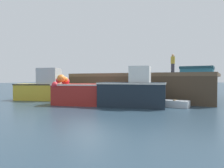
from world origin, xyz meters
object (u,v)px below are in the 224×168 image
object	(u,v)px
fishing_boat_near_left	(44,88)
fishing_boat_mid	(133,92)
rowboat	(175,104)
fishing_boat_near_right	(77,93)
mooring_buoy_foreground	(27,96)
dockworker	(173,64)

from	to	relation	value
fishing_boat_near_left	fishing_boat_mid	size ratio (longest dim) A/B	1.06
fishing_boat_mid	rowboat	distance (m)	2.60
rowboat	fishing_boat_near_left	bearing A→B (deg)	-173.86
fishing_boat_near_right	rowboat	distance (m)	6.09
fishing_boat_near_left	mooring_buoy_foreground	distance (m)	1.65
fishing_boat_near_left	rowboat	size ratio (longest dim) A/B	2.78
rowboat	fishing_boat_mid	bearing A→B (deg)	-152.57
rowboat	dockworker	world-z (taller)	dockworker
rowboat	dockworker	xyz separation A→B (m)	(-1.32, 5.22, 2.72)
fishing_boat_near_left	fishing_boat_mid	bearing A→B (deg)	-0.79
mooring_buoy_foreground	dockworker	bearing A→B (deg)	34.02
fishing_boat_mid	dockworker	xyz separation A→B (m)	(0.90, 6.38, 2.01)
fishing_boat_near_left	rowboat	world-z (taller)	fishing_boat_near_left
rowboat	mooring_buoy_foreground	size ratio (longest dim) A/B	2.53
fishing_boat_near_left	fishing_boat_mid	world-z (taller)	fishing_boat_near_left
fishing_boat_mid	dockworker	size ratio (longest dim) A/B	2.55
fishing_boat_near_left	rowboat	xyz separation A→B (m)	(9.75, 1.05, -0.72)
fishing_boat_near_right	fishing_boat_near_left	bearing A→B (deg)	166.77
fishing_boat_near_left	dockworker	distance (m)	10.70
fishing_boat_near_left	mooring_buoy_foreground	xyz separation A→B (m)	(-1.47, -0.41, -0.64)
fishing_boat_near_left	rowboat	distance (m)	9.83
mooring_buoy_foreground	fishing_boat_near_right	bearing A→B (deg)	-5.56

